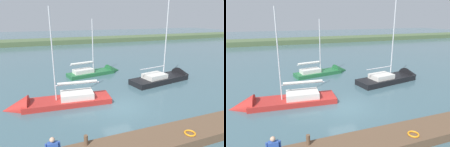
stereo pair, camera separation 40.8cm
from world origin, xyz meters
TOP-DOWN VIEW (x-y plane):
  - ground_plane at (0.00, 0.00)m, footprint 200.00×200.00m
  - far_shoreline at (0.00, -43.75)m, footprint 180.00×8.00m
  - dock_pier at (0.00, 5.28)m, footprint 26.24×2.11m
  - mooring_post_near at (3.94, 4.54)m, footprint 0.21×0.21m
  - life_ring_buoy at (-1.88, 5.70)m, footprint 0.66×0.66m
  - sailboat_inner_slip at (-1.38, -10.06)m, footprint 7.45×3.35m
  - sailboat_outer_mooring at (-8.18, -4.65)m, footprint 8.82×3.78m
  - sailboat_near_dock at (5.21, -2.30)m, footprint 8.72×2.84m

SIDE VIEW (x-z plane):
  - ground_plane at x=0.00m, z-range 0.00..0.00m
  - far_shoreline at x=0.00m, z-range -1.20..1.20m
  - sailboat_near_dock at x=5.21m, z-range -4.35..4.53m
  - sailboat_inner_slip at x=-1.38m, z-range -3.76..4.03m
  - sailboat_outer_mooring at x=-8.18m, z-range -5.06..5.44m
  - dock_pier at x=0.00m, z-range 0.00..0.55m
  - life_ring_buoy at x=-1.88m, z-range 0.55..0.65m
  - mooring_post_near at x=3.94m, z-range 0.55..1.11m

